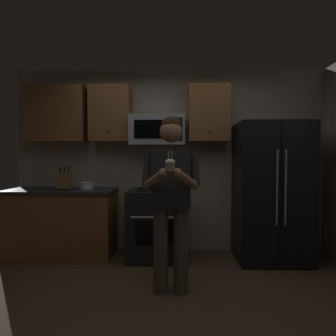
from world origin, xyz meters
name	(u,v)px	position (x,y,z in m)	size (l,w,h in m)	color
ground_plane	(163,311)	(0.00, 0.00, 0.00)	(6.00, 6.00, 0.00)	brown
wall_back	(169,161)	(0.00, 1.75, 1.30)	(4.40, 0.10, 2.60)	#B7AD99
oven_range	(157,224)	(-0.15, 1.36, 0.46)	(0.76, 0.70, 0.93)	black
microwave	(157,130)	(-0.15, 1.48, 1.72)	(0.74, 0.41, 0.40)	#9EA0A5
refrigerator	(271,192)	(1.35, 1.32, 0.90)	(0.90, 0.75, 1.80)	black
cabinet_row_upper	(116,114)	(-0.72, 1.53, 1.95)	(2.78, 0.36, 0.76)	brown
counter_left	(62,223)	(-1.45, 1.38, 0.46)	(1.44, 0.66, 0.92)	brown
knife_block	(65,181)	(-1.38, 1.33, 1.03)	(0.16, 0.15, 0.32)	brown
bowl_large_white	(87,185)	(-1.11, 1.41, 0.97)	(0.20, 0.20, 0.09)	white
person	(171,194)	(0.06, 0.34, 1.00)	(0.60, 0.48, 1.76)	#4C4742
cupcake	(170,165)	(0.06, 0.02, 1.29)	(0.09, 0.09, 0.17)	#A87F56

